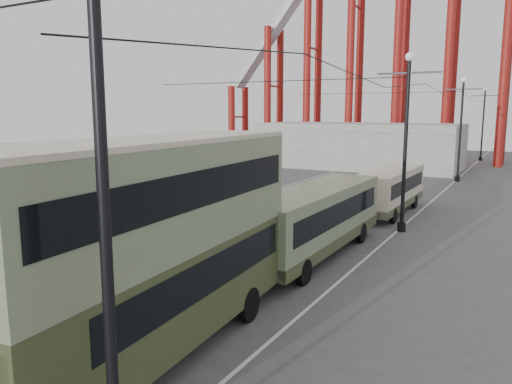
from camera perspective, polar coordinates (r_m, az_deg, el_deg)
The scene contains 11 objects.
ground at distance 15.63m, azimuth -22.79°, elevation -15.61°, with size 160.00×160.00×0.00m, color #474749.
road_markings at distance 31.47m, azimuth 5.43°, elevation -2.49°, with size 12.52×120.00×0.01m.
lamp_post_near at distance 8.18m, azimuth -18.02°, elevation 19.22°, with size 3.20×0.44×10.80m.
lamp_post_mid at distance 27.24m, azimuth 16.71°, elevation 5.27°, with size 3.20×0.44×9.32m.
lamp_post_far at distance 48.94m, azimuth 22.33°, elevation 6.56°, with size 3.20×0.44×9.32m.
lamp_post_distant at distance 70.82m, azimuth 24.50°, elevation 7.04°, with size 3.20×0.44×9.32m.
fairground_shed at distance 58.36m, azimuth 11.64°, elevation 5.24°, with size 22.00×10.00×5.00m, color gray.
double_decker_bus at distance 12.99m, azimuth -11.58°, elevation -5.11°, with size 3.41×10.81×5.72m.
single_decker_green at distance 22.11m, azimuth 6.70°, elevation -2.98°, with size 2.56×10.83×3.06m.
single_decker_cream at distance 32.40m, azimuth 15.05°, elevation 0.36°, with size 2.40×8.91×2.76m.
pedestrian at distance 19.78m, azimuth 2.10°, elevation -6.56°, with size 0.73×0.48×2.00m, color black.
Camera 1 is at (11.42, -8.56, 6.38)m, focal length 35.00 mm.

